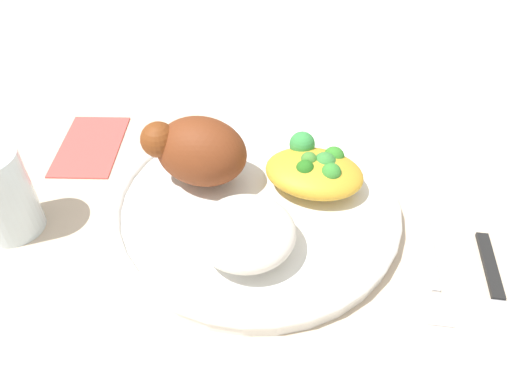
% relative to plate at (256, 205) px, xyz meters
% --- Properties ---
extents(ground_plane, '(2.00, 2.00, 0.00)m').
position_rel_plate_xyz_m(ground_plane, '(0.00, 0.00, -0.01)').
color(ground_plane, beige).
extents(plate, '(0.30, 0.30, 0.02)m').
position_rel_plate_xyz_m(plate, '(0.00, 0.00, 0.00)').
color(plate, white).
rests_on(plate, ground_plane).
extents(roasted_chicken, '(0.11, 0.07, 0.07)m').
position_rel_plate_xyz_m(roasted_chicken, '(0.07, -0.02, 0.05)').
color(roasted_chicken, brown).
rests_on(roasted_chicken, plate).
extents(rice_pile, '(0.09, 0.09, 0.04)m').
position_rel_plate_xyz_m(rice_pile, '(-0.01, 0.07, 0.03)').
color(rice_pile, silver).
rests_on(rice_pile, plate).
extents(mac_cheese_with_broccoli, '(0.10, 0.08, 0.04)m').
position_rel_plate_xyz_m(mac_cheese_with_broccoli, '(-0.05, -0.04, 0.03)').
color(mac_cheese_with_broccoli, gold).
rests_on(mac_cheese_with_broccoli, plate).
extents(fork, '(0.03, 0.14, 0.01)m').
position_rel_plate_xyz_m(fork, '(-0.18, 0.03, -0.01)').
color(fork, silver).
rests_on(fork, ground_plane).
extents(knife, '(0.04, 0.19, 0.01)m').
position_rel_plate_xyz_m(knife, '(-0.24, 0.05, -0.01)').
color(knife, black).
rests_on(knife, ground_plane).
extents(water_glass, '(0.06, 0.06, 0.10)m').
position_rel_plate_xyz_m(water_glass, '(0.24, 0.09, 0.04)').
color(water_glass, silver).
rests_on(water_glass, ground_plane).
extents(napkin, '(0.10, 0.14, 0.00)m').
position_rel_plate_xyz_m(napkin, '(0.23, -0.06, -0.01)').
color(napkin, '#DB4C47').
rests_on(napkin, ground_plane).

